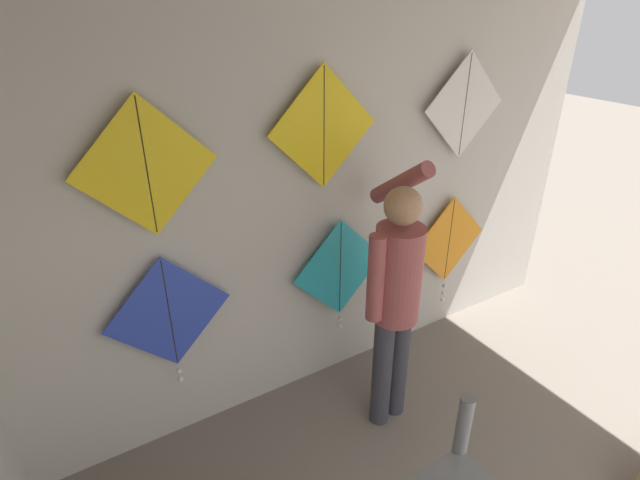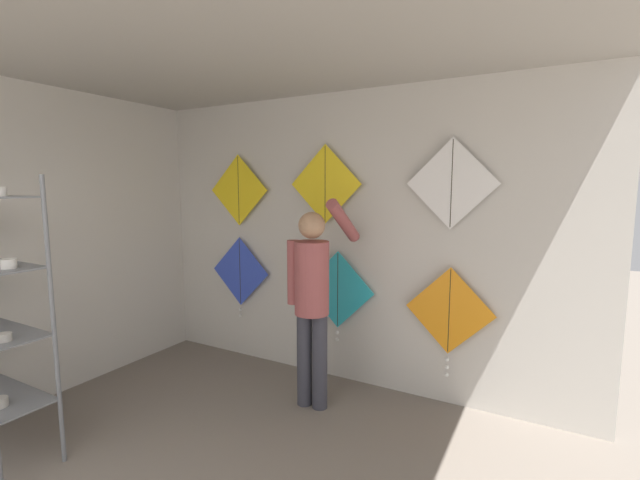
% 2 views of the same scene
% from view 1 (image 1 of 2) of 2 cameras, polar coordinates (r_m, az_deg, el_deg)
% --- Properties ---
extents(back_panel, '(4.86, 0.06, 2.80)m').
position_cam_1_polar(back_panel, '(3.33, -0.16, 4.03)').
color(back_panel, beige).
rests_on(back_panel, ground).
extents(shopkeeper, '(0.46, 0.65, 1.82)m').
position_cam_1_polar(shopkeeper, '(3.13, 8.57, -5.71)').
color(shopkeeper, '#383842').
rests_on(shopkeeper, ground).
extents(kite_0, '(0.76, 0.04, 0.90)m').
position_cam_1_polar(kite_0, '(3.11, -16.80, -8.28)').
color(kite_0, blue).
extents(kite_1, '(0.76, 0.04, 0.90)m').
position_cam_1_polar(kite_1, '(3.55, 2.31, -3.52)').
color(kite_1, '#28B2C6').
extents(kite_2, '(0.76, 0.04, 0.97)m').
position_cam_1_polar(kite_2, '(4.20, 14.50, -0.37)').
color(kite_2, orange).
extents(kite_3, '(0.76, 0.01, 0.76)m').
position_cam_1_polar(kite_3, '(2.71, -19.23, 7.80)').
color(kite_3, yellow).
extents(kite_4, '(0.76, 0.01, 0.76)m').
position_cam_1_polar(kite_4, '(3.08, 0.43, 12.67)').
color(kite_4, yellow).
extents(kite_5, '(0.76, 0.01, 0.76)m').
position_cam_1_polar(kite_5, '(3.83, 16.21, 14.50)').
color(kite_5, white).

